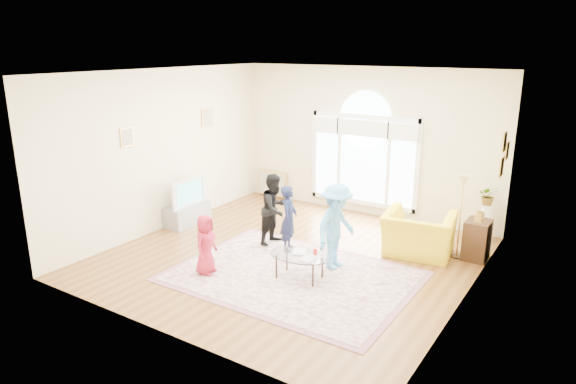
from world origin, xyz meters
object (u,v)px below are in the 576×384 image
Objects in this scene: television at (187,192)px; coffee_table at (300,256)px; tv_console at (188,214)px; area_rug at (293,276)px; armchair at (419,234)px.

television is 3.50m from coffee_table.
television is (0.01, 0.00, 0.50)m from tv_console.
area_rug is at bearing 166.14° from coffee_table.
tv_console is at bearing 158.11° from coffee_table.
television is at bearing 4.83° from armchair.
area_rug is 0.41m from coffee_table.
armchair is (4.60, 1.03, -0.32)m from television.
coffee_table is 0.89× the size of armchair.
television is at bearing 0.00° from tv_console.
armchair is at bearing 12.61° from tv_console.
television is at bearing 163.37° from area_rug.
armchair reaches higher than coffee_table.
area_rug is at bearing -16.59° from tv_console.
coffee_table is at bearing -16.29° from television.
armchair is (1.25, 2.01, -0.01)m from coffee_table.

